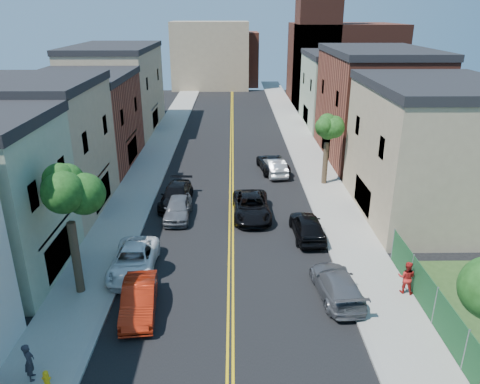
{
  "coord_description": "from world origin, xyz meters",
  "views": [
    {
      "loc": [
        0.19,
        -6.74,
        13.91
      ],
      "look_at": [
        0.63,
        23.3,
        2.0
      ],
      "focal_mm": 34.45,
      "sensor_mm": 36.0,
      "label": 1
    }
  ],
  "objects_px": {
    "red_sedan": "(139,299)",
    "black_car_left": "(176,195)",
    "silver_car_right": "(275,167)",
    "white_pickup": "(134,260)",
    "black_suv_lane": "(251,206)",
    "fire_hydrant": "(46,378)",
    "black_car_right": "(308,226)",
    "dark_car_right_far": "(273,163)",
    "grey_car_left": "(178,208)",
    "grey_car_right": "(337,285)",
    "pedestrian_right": "(406,277)",
    "pedestrian_left": "(29,362)"
  },
  "relations": [
    {
      "from": "silver_car_right",
      "to": "fire_hydrant",
      "type": "bearing_deg",
      "value": 58.35
    },
    {
      "from": "black_car_right",
      "to": "pedestrian_left",
      "type": "distance_m",
      "value": 17.94
    },
    {
      "from": "red_sedan",
      "to": "grey_car_left",
      "type": "relative_size",
      "value": 1.01
    },
    {
      "from": "black_car_left",
      "to": "black_car_right",
      "type": "height_order",
      "value": "black_car_right"
    },
    {
      "from": "red_sedan",
      "to": "pedestrian_left",
      "type": "xyz_separation_m",
      "value": [
        -3.47,
        -4.49,
        0.23
      ]
    },
    {
      "from": "white_pickup",
      "to": "black_suv_lane",
      "type": "bearing_deg",
      "value": 45.9
    },
    {
      "from": "white_pickup",
      "to": "grey_car_left",
      "type": "distance_m",
      "value": 7.47
    },
    {
      "from": "black_car_left",
      "to": "fire_hydrant",
      "type": "bearing_deg",
      "value": -95.55
    },
    {
      "from": "white_pickup",
      "to": "red_sedan",
      "type": "bearing_deg",
      "value": -75.99
    },
    {
      "from": "pedestrian_right",
      "to": "grey_car_right",
      "type": "bearing_deg",
      "value": 24.1
    },
    {
      "from": "grey_car_left",
      "to": "grey_car_right",
      "type": "distance_m",
      "value": 13.58
    },
    {
      "from": "grey_car_left",
      "to": "fire_hydrant",
      "type": "xyz_separation_m",
      "value": [
        -3.41,
        -15.94,
        -0.26
      ]
    },
    {
      "from": "white_pickup",
      "to": "pedestrian_left",
      "type": "height_order",
      "value": "pedestrian_left"
    },
    {
      "from": "white_pickup",
      "to": "pedestrian_right",
      "type": "relative_size",
      "value": 2.9
    },
    {
      "from": "pedestrian_left",
      "to": "fire_hydrant",
      "type": "bearing_deg",
      "value": -135.82
    },
    {
      "from": "pedestrian_right",
      "to": "black_suv_lane",
      "type": "bearing_deg",
      "value": -30.13
    },
    {
      "from": "black_car_right",
      "to": "black_suv_lane",
      "type": "bearing_deg",
      "value": -45.35
    },
    {
      "from": "red_sedan",
      "to": "black_suv_lane",
      "type": "distance_m",
      "value": 12.72
    },
    {
      "from": "grey_car_left",
      "to": "black_suv_lane",
      "type": "bearing_deg",
      "value": 2.05
    },
    {
      "from": "silver_car_right",
      "to": "pedestrian_right",
      "type": "bearing_deg",
      "value": 97.44
    },
    {
      "from": "black_suv_lane",
      "to": "pedestrian_right",
      "type": "bearing_deg",
      "value": -53.84
    },
    {
      "from": "white_pickup",
      "to": "black_car_right",
      "type": "distance_m",
      "value": 11.28
    },
    {
      "from": "grey_car_right",
      "to": "pedestrian_left",
      "type": "bearing_deg",
      "value": 17.98
    },
    {
      "from": "red_sedan",
      "to": "fire_hydrant",
      "type": "relative_size",
      "value": 6.61
    },
    {
      "from": "dark_car_right_far",
      "to": "pedestrian_right",
      "type": "height_order",
      "value": "pedestrian_right"
    },
    {
      "from": "white_pickup",
      "to": "dark_car_right_far",
      "type": "height_order",
      "value": "white_pickup"
    },
    {
      "from": "red_sedan",
      "to": "black_car_left",
      "type": "distance_m",
      "value": 13.56
    },
    {
      "from": "black_car_left",
      "to": "black_car_right",
      "type": "distance_m",
      "value": 10.77
    },
    {
      "from": "black_suv_lane",
      "to": "fire_hydrant",
      "type": "height_order",
      "value": "black_suv_lane"
    },
    {
      "from": "grey_car_left",
      "to": "black_car_left",
      "type": "height_order",
      "value": "grey_car_left"
    },
    {
      "from": "silver_car_right",
      "to": "black_suv_lane",
      "type": "relative_size",
      "value": 0.81
    },
    {
      "from": "red_sedan",
      "to": "silver_car_right",
      "type": "height_order",
      "value": "silver_car_right"
    },
    {
      "from": "red_sedan",
      "to": "grey_car_left",
      "type": "xyz_separation_m",
      "value": [
        0.67,
        11.09,
        0.02
      ]
    },
    {
      "from": "black_car_left",
      "to": "silver_car_right",
      "type": "distance_m",
      "value": 10.57
    },
    {
      "from": "dark_car_right_far",
      "to": "black_car_right",
      "type": "bearing_deg",
      "value": 87.03
    },
    {
      "from": "silver_car_right",
      "to": "black_car_right",
      "type": "bearing_deg",
      "value": 87.21
    },
    {
      "from": "red_sedan",
      "to": "silver_car_right",
      "type": "bearing_deg",
      "value": 61.67
    },
    {
      "from": "black_car_right",
      "to": "pedestrian_left",
      "type": "xyz_separation_m",
      "value": [
        -12.93,
        -12.44,
        0.17
      ]
    },
    {
      "from": "pedestrian_right",
      "to": "fire_hydrant",
      "type": "relative_size",
      "value": 2.64
    },
    {
      "from": "black_car_right",
      "to": "black_suv_lane",
      "type": "distance_m",
      "value": 4.84
    },
    {
      "from": "black_car_left",
      "to": "black_car_right",
      "type": "xyz_separation_m",
      "value": [
        9.2,
        -5.6,
        0.05
      ]
    },
    {
      "from": "white_pickup",
      "to": "pedestrian_right",
      "type": "bearing_deg",
      "value": -10.79
    },
    {
      "from": "silver_car_right",
      "to": "white_pickup",
      "type": "bearing_deg",
      "value": 52.52
    },
    {
      "from": "black_car_right",
      "to": "red_sedan",
      "type": "bearing_deg",
      "value": 37.76
    },
    {
      "from": "grey_car_right",
      "to": "pedestrian_right",
      "type": "xyz_separation_m",
      "value": [
        3.6,
        0.11,
        0.34
      ]
    },
    {
      "from": "white_pickup",
      "to": "fire_hydrant",
      "type": "xyz_separation_m",
      "value": [
        -1.71,
        -8.67,
        -0.22
      ]
    },
    {
      "from": "white_pickup",
      "to": "black_car_left",
      "type": "height_order",
      "value": "black_car_left"
    },
    {
      "from": "black_car_left",
      "to": "dark_car_right_far",
      "type": "bearing_deg",
      "value": 48.57
    },
    {
      "from": "grey_car_left",
      "to": "black_car_right",
      "type": "distance_m",
      "value": 9.34
    },
    {
      "from": "grey_car_right",
      "to": "black_suv_lane",
      "type": "relative_size",
      "value": 0.87
    }
  ]
}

